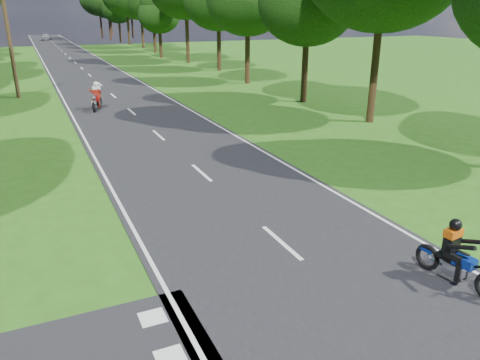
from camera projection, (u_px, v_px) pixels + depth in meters
name	position (u px, v px, depth m)	size (l,w,h in m)	color
ground	(326.00, 282.00, 10.27)	(160.00, 160.00, 0.00)	#275313
main_road	(75.00, 63.00, 53.07)	(7.00, 140.00, 0.02)	black
road_markings	(76.00, 64.00, 51.41)	(7.40, 140.00, 0.01)	silver
telegraph_pole	(9.00, 35.00, 30.52)	(1.20, 0.26, 8.00)	#382616
rider_near_blue	(460.00, 254.00, 9.93)	(0.59, 1.76, 1.47)	navy
rider_far_red	(96.00, 96.00, 27.69)	(0.66, 1.97, 1.64)	#970B0B
distant_car	(46.00, 37.00, 91.98)	(1.62, 4.03, 1.37)	#ADB0B4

